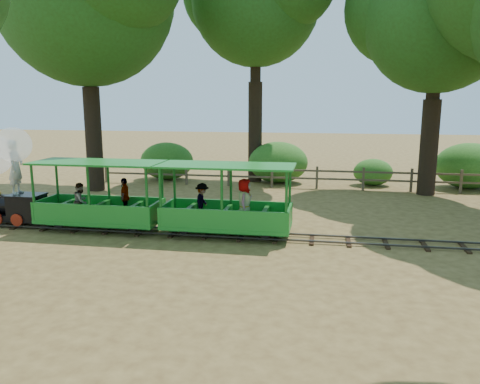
# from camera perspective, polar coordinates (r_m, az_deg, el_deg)

# --- Properties ---
(ground) EXTENTS (90.00, 90.00, 0.00)m
(ground) POSITION_cam_1_polar(r_m,az_deg,el_deg) (13.35, 4.44, -5.70)
(ground) COLOR #9F8244
(ground) RESTS_ON ground
(track) EXTENTS (22.00, 1.00, 0.10)m
(track) POSITION_cam_1_polar(r_m,az_deg,el_deg) (13.33, 4.44, -5.42)
(track) COLOR #3F3D3A
(track) RESTS_ON ground
(carriage_front) EXTENTS (3.82, 1.56, 1.99)m
(carriage_front) POSITION_cam_1_polar(r_m,az_deg,el_deg) (14.62, -16.63, -1.44)
(carriage_front) COLOR #1C8426
(carriage_front) RESTS_ON track
(carriage_rear) EXTENTS (3.82, 1.56, 1.99)m
(carriage_rear) POSITION_cam_1_polar(r_m,az_deg,el_deg) (13.35, -1.71, -2.00)
(carriage_rear) COLOR #1C8426
(carriage_rear) RESTS_ON track
(oak_ne) EXTENTS (7.21, 6.34, 9.88)m
(oak_ne) POSITION_cam_1_polar(r_m,az_deg,el_deg) (21.02, 23.01, 19.62)
(oak_ne) COLOR #2D2116
(oak_ne) RESTS_ON ground
(fence) EXTENTS (18.10, 0.10, 1.00)m
(fence) POSITION_cam_1_polar(r_m,az_deg,el_deg) (21.01, 6.64, 2.05)
(fence) COLOR brown
(fence) RESTS_ON ground
(shrub_west) EXTENTS (2.65, 2.04, 1.83)m
(shrub_west) POSITION_cam_1_polar(r_m,az_deg,el_deg) (23.48, -8.91, 3.77)
(shrub_west) COLOR #2D6B1E
(shrub_west) RESTS_ON ground
(shrub_mid_w) EXTENTS (2.81, 2.16, 1.95)m
(shrub_mid_w) POSITION_cam_1_polar(r_m,az_deg,el_deg) (22.31, 4.66, 3.63)
(shrub_mid_w) COLOR #2D6B1E
(shrub_mid_w) RESTS_ON ground
(shrub_mid_e) EXTENTS (1.77, 1.36, 1.23)m
(shrub_mid_e) POSITION_cam_1_polar(r_m,az_deg,el_deg) (22.38, 15.90, 2.34)
(shrub_mid_e) COLOR #2D6B1E
(shrub_mid_e) RESTS_ON ground
(shrub_east) EXTENTS (2.92, 2.25, 2.02)m
(shrub_east) POSITION_cam_1_polar(r_m,az_deg,el_deg) (23.11, 26.16, 2.89)
(shrub_east) COLOR #2D6B1E
(shrub_east) RESTS_ON ground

